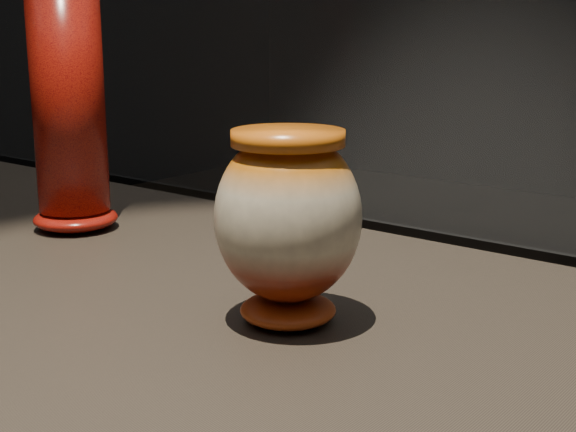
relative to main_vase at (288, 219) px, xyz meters
name	(u,v)px	position (x,y,z in m)	size (l,w,h in m)	color
main_vase	(288,219)	(0.00, 0.00, 0.00)	(0.17, 0.17, 0.19)	maroon
tall_vase	(68,101)	(-0.47, 0.10, 0.08)	(0.14, 0.14, 0.38)	#A61B0B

